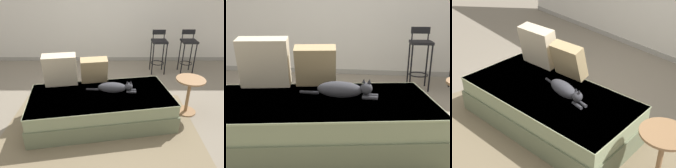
% 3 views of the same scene
% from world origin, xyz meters
% --- Properties ---
extents(ground_plane, '(16.00, 16.00, 0.00)m').
position_xyz_m(ground_plane, '(0.00, 0.00, 0.00)').
color(ground_plane, slate).
rests_on(ground_plane, ground).
extents(wall_back_panel, '(8.00, 0.10, 2.60)m').
position_xyz_m(wall_back_panel, '(0.00, 2.25, 1.30)').
color(wall_back_panel, silver).
rests_on(wall_back_panel, ground).
extents(wall_baseboard_trim, '(8.00, 0.02, 0.09)m').
position_xyz_m(wall_baseboard_trim, '(0.00, 2.20, 0.04)').
color(wall_baseboard_trim, gray).
rests_on(wall_baseboard_trim, ground).
extents(area_rug, '(2.76, 2.10, 0.01)m').
position_xyz_m(area_rug, '(0.00, -0.70, 0.00)').
color(area_rug, '#75664C').
rests_on(area_rug, ground).
extents(couch, '(2.20, 1.32, 0.45)m').
position_xyz_m(couch, '(0.00, -0.40, 0.23)').
color(couch, '#636B50').
rests_on(couch, ground).
extents(throw_pillow_corner, '(0.53, 0.33, 0.52)m').
position_xyz_m(throw_pillow_corner, '(-0.62, -0.10, 0.71)').
color(throw_pillow_corner, beige).
rests_on(throw_pillow_corner, couch).
extents(throw_pillow_middle, '(0.45, 0.32, 0.44)m').
position_xyz_m(throw_pillow_middle, '(-0.12, -0.01, 0.67)').
color(throw_pillow_middle, tan).
rests_on(throw_pillow_middle, couch).
extents(cat, '(0.74, 0.19, 0.19)m').
position_xyz_m(cat, '(0.20, -0.32, 0.52)').
color(cat, '#333338').
rests_on(cat, couch).
extents(bar_stool_near_window, '(0.32, 0.32, 0.94)m').
position_xyz_m(bar_stool_near_window, '(1.19, 1.46, 0.57)').
color(bar_stool_near_window, black).
rests_on(bar_stool_near_window, ground).
extents(bar_stool_by_doorway, '(0.32, 0.32, 0.94)m').
position_xyz_m(bar_stool_by_doorway, '(1.83, 1.46, 0.58)').
color(bar_stool_by_doorway, black).
rests_on(bar_stool_by_doorway, ground).
extents(side_table, '(0.44, 0.44, 0.59)m').
position_xyz_m(side_table, '(1.36, -0.17, 0.38)').
color(side_table, olive).
rests_on(side_table, ground).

